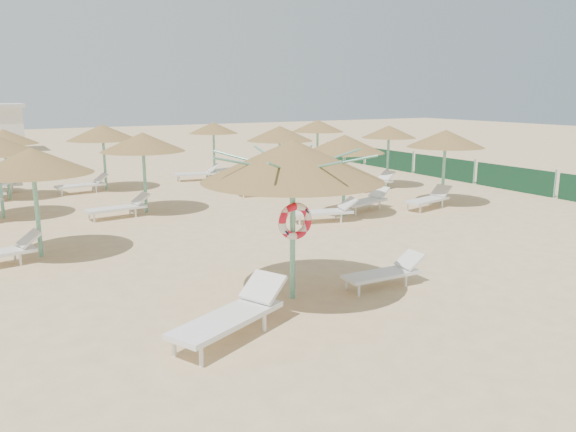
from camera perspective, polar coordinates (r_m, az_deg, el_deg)
ground at (r=11.59m, az=1.12°, el=-7.72°), size 120.00×120.00×0.00m
main_palapa at (r=10.61m, az=0.48°, el=5.60°), size 3.50×3.50×3.14m
lounger_main_a at (r=9.47m, az=-5.58°, el=-9.87°), size 2.41×1.62×0.85m
lounger_main_b at (r=11.99m, az=9.91°, el=-5.64°), size 1.82×0.61×0.65m
palapa_field at (r=21.36m, az=-10.02°, el=7.72°), size 19.06×13.12×2.72m
windbreak_fence at (r=27.73m, az=15.53°, el=4.73°), size 0.08×19.84×1.10m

